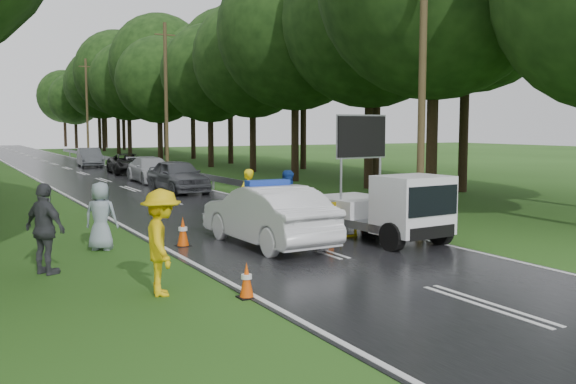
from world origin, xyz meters
TOP-DOWN VIEW (x-y plane):
  - ground at (0.00, 0.00)m, footprint 160.00×160.00m
  - road at (0.00, 30.00)m, footprint 7.00×140.00m
  - guardrail at (3.70, 29.67)m, footprint 0.12×60.06m
  - utility_pole_near at (5.20, 2.00)m, footprint 1.40×0.24m
  - utility_pole_mid at (5.20, 28.00)m, footprint 1.40×0.24m
  - utility_pole_far at (5.20, 54.00)m, footprint 1.40×0.24m
  - police_sedan at (-0.80, 1.02)m, footprint 1.87×4.89m
  - work_truck at (2.34, 0.02)m, footprint 2.20×4.44m
  - barrier at (0.80, 1.00)m, footprint 2.53×0.09m
  - officer at (0.14, 4.29)m, footprint 0.78×0.68m
  - civilian at (0.94, 3.00)m, footprint 1.03×0.88m
  - bystander_left at (-4.80, -2.51)m, footprint 1.00×1.42m
  - bystander_mid at (-6.46, 0.31)m, footprint 1.00×1.23m
  - bystander_right at (-4.82, 2.50)m, footprint 1.02×0.94m
  - queue_car_first at (1.60, 15.30)m, footprint 2.04×4.71m
  - queue_car_second at (2.11, 21.30)m, footprint 2.03×4.88m
  - queue_car_third at (2.60, 28.29)m, footprint 2.59×4.97m
  - queue_car_fourth at (1.85, 36.79)m, footprint 1.95×4.61m
  - cone_near_left at (-3.50, -3.47)m, footprint 0.32×0.32m
  - cone_center at (0.49, 0.00)m, footprint 0.34×0.34m
  - cone_far at (1.40, 5.00)m, footprint 0.38×0.38m
  - cone_left_mid at (-2.84, 1.93)m, footprint 0.38×0.38m
  - cone_right at (3.16, 2.14)m, footprint 0.37×0.37m

SIDE VIEW (x-z plane):
  - ground at x=0.00m, z-range 0.00..0.00m
  - road at x=0.00m, z-range 0.00..0.02m
  - cone_near_left at x=-3.50m, z-range -0.01..0.66m
  - cone_center at x=0.49m, z-range -0.01..0.72m
  - cone_right at x=3.16m, z-range -0.01..0.78m
  - cone_left_mid at x=-2.84m, z-range -0.01..0.78m
  - cone_far at x=1.40m, z-range -0.01..0.79m
  - guardrail at x=3.70m, z-range 0.20..0.90m
  - queue_car_third at x=2.60m, z-range 0.00..1.34m
  - queue_car_second at x=2.11m, z-range 0.00..1.41m
  - queue_car_fourth at x=1.85m, z-range 0.00..1.48m
  - barrier at x=0.80m, z-range 0.27..1.31m
  - queue_car_first at x=1.60m, z-range 0.00..1.58m
  - police_sedan at x=-0.80m, z-range -0.08..1.67m
  - bystander_right at x=-4.82m, z-range 0.00..1.75m
  - officer at x=0.14m, z-range 0.00..1.82m
  - civilian at x=0.94m, z-range 0.00..1.83m
  - work_truck at x=2.34m, z-range -0.79..2.66m
  - bystander_mid at x=-6.46m, z-range 0.00..1.97m
  - bystander_left at x=-4.80m, z-range 0.00..2.00m
  - utility_pole_near at x=5.20m, z-range 0.06..10.06m
  - utility_pole_mid at x=5.20m, z-range 0.06..10.06m
  - utility_pole_far at x=5.20m, z-range 0.06..10.06m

